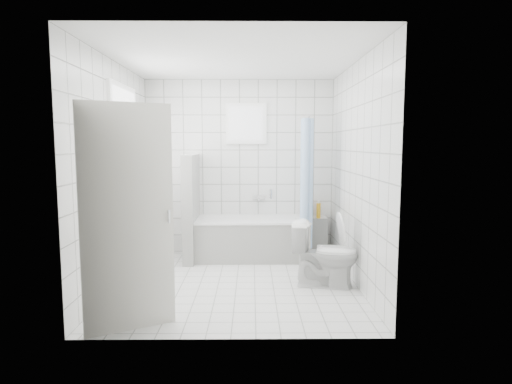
{
  "coord_description": "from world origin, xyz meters",
  "views": [
    {
      "loc": [
        0.18,
        -4.96,
        1.64
      ],
      "look_at": [
        0.23,
        0.35,
        1.05
      ],
      "focal_mm": 30.0,
      "sensor_mm": 36.0,
      "label": 1
    }
  ],
  "objects": [
    {
      "name": "window_back",
      "position": [
        0.1,
        1.46,
        1.95
      ],
      "size": [
        0.5,
        0.01,
        0.5
      ],
      "primitive_type": "cube",
      "color": "white",
      "rests_on": "wall_back"
    },
    {
      "name": "partition_wall",
      "position": [
        -0.68,
        1.07,
        0.75
      ],
      "size": [
        0.15,
        0.85,
        1.5
      ],
      "primitive_type": "cube",
      "color": "white",
      "rests_on": "ground"
    },
    {
      "name": "shower_curtain",
      "position": [
        0.93,
        0.97,
        1.1
      ],
      "size": [
        0.14,
        0.48,
        1.78
      ],
      "primitive_type": null,
      "color": "#4480C9",
      "rests_on": "curtain_rod"
    },
    {
      "name": "wall_back",
      "position": [
        0.0,
        1.5,
        1.3
      ],
      "size": [
        2.8,
        0.02,
        2.6
      ],
      "primitive_type": "cube",
      "color": "white",
      "rests_on": "ground"
    },
    {
      "name": "window_left",
      "position": [
        -1.35,
        0.3,
        1.6
      ],
      "size": [
        0.01,
        0.9,
        1.4
      ],
      "primitive_type": "cube",
      "color": "white",
      "rests_on": "wall_left"
    },
    {
      "name": "curtain_rod",
      "position": [
        0.93,
        1.1,
        2.0
      ],
      "size": [
        0.02,
        0.8,
        0.02
      ],
      "primitive_type": "cylinder",
      "rotation": [
        1.57,
        0.0,
        0.0
      ],
      "color": "silver",
      "rests_on": "wall_back"
    },
    {
      "name": "ground",
      "position": [
        0.0,
        0.0,
        0.0
      ],
      "size": [
        3.0,
        3.0,
        0.0
      ],
      "primitive_type": "plane",
      "color": "white",
      "rests_on": "ground"
    },
    {
      "name": "window_sill",
      "position": [
        -1.31,
        0.3,
        0.86
      ],
      "size": [
        0.18,
        1.02,
        0.08
      ],
      "primitive_type": "cube",
      "color": "white",
      "rests_on": "wall_left"
    },
    {
      "name": "bathtub",
      "position": [
        0.19,
        1.12,
        0.29
      ],
      "size": [
        1.61,
        0.77,
        0.58
      ],
      "color": "white",
      "rests_on": "ground"
    },
    {
      "name": "sill_bottles",
      "position": [
        -1.3,
        0.28,
        1.03
      ],
      "size": [
        0.19,
        0.81,
        0.31
      ],
      "color": "#CA659B",
      "rests_on": "window_sill"
    },
    {
      "name": "toilet",
      "position": [
        1.03,
        -0.13,
        0.38
      ],
      "size": [
        0.81,
        0.56,
        0.76
      ],
      "primitive_type": "imported",
      "rotation": [
        0.0,
        0.0,
        1.37
      ],
      "color": "white",
      "rests_on": "ground"
    },
    {
      "name": "wall_front",
      "position": [
        0.0,
        -1.5,
        1.3
      ],
      "size": [
        2.8,
        0.02,
        2.6
      ],
      "primitive_type": "cube",
      "color": "white",
      "rests_on": "ground"
    },
    {
      "name": "door",
      "position": [
        -0.9,
        -1.29,
        1.0
      ],
      "size": [
        0.73,
        0.41,
        2.0
      ],
      "primitive_type": "cube",
      "rotation": [
        0.0,
        0.0,
        -1.09
      ],
      "color": "silver",
      "rests_on": "ground"
    },
    {
      "name": "tub_faucet",
      "position": [
        0.29,
        1.46,
        0.85
      ],
      "size": [
        0.18,
        0.06,
        0.06
      ],
      "primitive_type": "cube",
      "color": "silver",
      "rests_on": "wall_back"
    },
    {
      "name": "wall_left",
      "position": [
        -1.4,
        0.0,
        1.3
      ],
      "size": [
        0.02,
        3.0,
        2.6
      ],
      "primitive_type": "cube",
      "color": "white",
      "rests_on": "ground"
    },
    {
      "name": "ledge_bottles",
      "position": [
        1.1,
        1.34,
        0.66
      ],
      "size": [
        0.19,
        0.17,
        0.22
      ],
      "color": "red",
      "rests_on": "tiled_ledge"
    },
    {
      "name": "ceiling",
      "position": [
        0.0,
        0.0,
        2.6
      ],
      "size": [
        3.0,
        3.0,
        0.0
      ],
      "primitive_type": "plane",
      "rotation": [
        3.14,
        0.0,
        0.0
      ],
      "color": "white",
      "rests_on": "ground"
    },
    {
      "name": "tiled_ledge",
      "position": [
        1.11,
        1.38,
        0.28
      ],
      "size": [
        0.4,
        0.24,
        0.55
      ],
      "primitive_type": "cube",
      "color": "white",
      "rests_on": "ground"
    },
    {
      "name": "wall_right",
      "position": [
        1.4,
        0.0,
        1.3
      ],
      "size": [
        0.02,
        3.0,
        2.6
      ],
      "primitive_type": "cube",
      "color": "white",
      "rests_on": "ground"
    }
  ]
}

